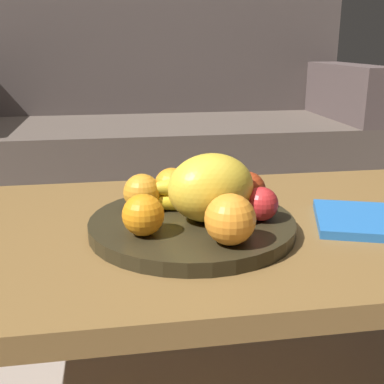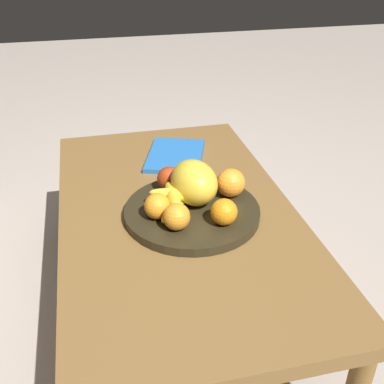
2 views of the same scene
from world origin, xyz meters
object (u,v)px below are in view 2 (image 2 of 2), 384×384
orange_front (157,206)px  orange_right (224,212)px  magazine (176,155)px  orange_left (231,183)px  fruit_bowl (192,212)px  apple_left (169,179)px  orange_back (177,217)px  apple_front (192,176)px  coffee_table (177,221)px  melon_large_front (194,182)px  banana_bunch (175,201)px

orange_front → orange_right: bearing=-112.4°
orange_right → magazine: (0.45, 0.04, -0.05)m
orange_front → orange_left: size_ratio=0.85×
fruit_bowl → magazine: size_ratio=1.48×
fruit_bowl → orange_right: 0.12m
apple_left → orange_front: bearing=156.9°
orange_back → apple_front: orange_back is taller
fruit_bowl → apple_left: (0.11, 0.04, 0.05)m
apple_front → orange_front: bearing=138.7°
coffee_table → melon_large_front: bearing=-100.9°
fruit_bowl → apple_left: 0.13m
fruit_bowl → orange_back: (-0.08, 0.06, 0.05)m
orange_right → orange_back: 0.12m
coffee_table → orange_front: size_ratio=16.51×
coffee_table → apple_front: apple_front is taller
coffee_table → orange_front: orange_front is taller
apple_left → banana_bunch: apple_left is taller
coffee_table → orange_front: (-0.06, 0.07, 0.10)m
coffee_table → apple_left: size_ratio=16.06×
orange_left → apple_front: 0.12m
fruit_bowl → apple_front: 0.13m
orange_left → orange_right: 0.14m
magazine → orange_back: bearing=-172.2°
melon_large_front → apple_front: (0.09, -0.01, -0.03)m
coffee_table → apple_front: (0.08, -0.06, 0.09)m
coffee_table → magazine: magazine is taller
coffee_table → fruit_bowl: (-0.04, -0.03, 0.05)m
fruit_bowl → orange_left: (0.04, -0.12, 0.05)m
coffee_table → banana_bunch: bearing=161.4°
fruit_bowl → apple_front: size_ratio=6.10×
orange_front → apple_left: size_ratio=0.97×
coffee_table → banana_bunch: 0.11m
apple_front → orange_left: bearing=-130.6°
fruit_bowl → orange_front: size_ratio=5.35×
apple_left → orange_left: bearing=-114.3°
coffee_table → banana_bunch: size_ratio=7.20×
melon_large_front → orange_back: bearing=147.9°
fruit_bowl → orange_front: bearing=103.8°
orange_front → magazine: 0.41m
orange_right → fruit_bowl: bearing=34.6°
orange_right → magazine: orange_right is taller
apple_left → magazine: 0.26m
orange_back → melon_large_front: bearing=-32.1°
coffee_table → magazine: size_ratio=4.57×
apple_front → magazine: 0.25m
apple_front → apple_left: (-0.01, 0.07, 0.01)m
orange_left → apple_front: size_ratio=1.34×
fruit_bowl → orange_right: bearing=-145.4°
fruit_bowl → magazine: fruit_bowl is taller
orange_back → apple_left: bearing=-5.6°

